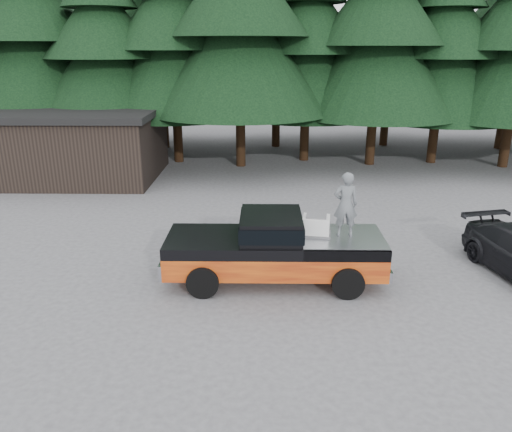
{
  "coord_description": "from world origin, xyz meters",
  "views": [
    {
      "loc": [
        0.19,
        -11.78,
        6.15
      ],
      "look_at": [
        0.02,
        0.0,
        2.11
      ],
      "focal_mm": 35.0,
      "sensor_mm": 36.0,
      "label": 1
    }
  ],
  "objects_px": {
    "air_compressor": "(316,226)",
    "utility_building": "(73,143)",
    "man_on_bed": "(346,204)",
    "pickup_truck": "(274,258)"
  },
  "relations": [
    {
      "from": "man_on_bed",
      "to": "air_compressor",
      "type": "bearing_deg",
      "value": -5.51
    },
    {
      "from": "utility_building",
      "to": "pickup_truck",
      "type": "bearing_deg",
      "value": -49.96
    },
    {
      "from": "air_compressor",
      "to": "man_on_bed",
      "type": "xyz_separation_m",
      "value": [
        0.74,
        -0.07,
        0.63
      ]
    },
    {
      "from": "utility_building",
      "to": "man_on_bed",
      "type": "bearing_deg",
      "value": -44.86
    },
    {
      "from": "air_compressor",
      "to": "pickup_truck",
      "type": "bearing_deg",
      "value": -167.53
    },
    {
      "from": "air_compressor",
      "to": "utility_building",
      "type": "distance_m",
      "value": 15.46
    },
    {
      "from": "air_compressor",
      "to": "man_on_bed",
      "type": "relative_size",
      "value": 0.41
    },
    {
      "from": "pickup_truck",
      "to": "utility_building",
      "type": "height_order",
      "value": "utility_building"
    },
    {
      "from": "air_compressor",
      "to": "utility_building",
      "type": "xyz_separation_m",
      "value": [
        -10.62,
        11.24,
        0.09
      ]
    },
    {
      "from": "air_compressor",
      "to": "man_on_bed",
      "type": "distance_m",
      "value": 0.98
    }
  ]
}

